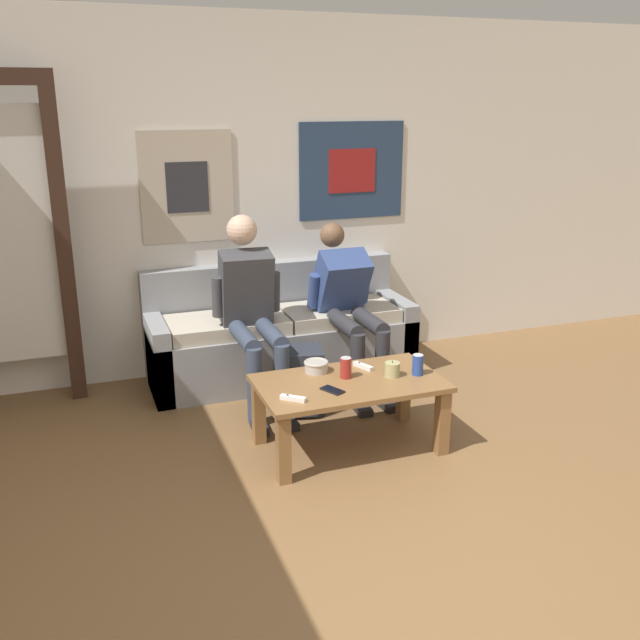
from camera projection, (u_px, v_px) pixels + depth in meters
name	position (u px, v px, depth m)	size (l,w,h in m)	color
ground_plane	(413.00, 609.00, 2.90)	(18.00, 18.00, 0.00)	brown
wall_back	(233.00, 199.00, 5.15)	(10.00, 0.07, 2.55)	white
couch	(281.00, 338.00, 5.23)	(1.92, 0.65, 0.81)	gray
coffee_table	(349.00, 393.00, 4.12)	(1.07, 0.60, 0.43)	olive
person_seated_adult	(251.00, 305.00, 4.69)	(0.47, 0.87, 1.24)	#384256
person_seated_teen	(347.00, 301.00, 4.98)	(0.47, 0.99, 1.12)	#2D2D33
backpack	(299.00, 382.00, 4.65)	(0.36, 0.34, 0.43)	#282D38
ceramic_bowl	(316.00, 366.00, 4.22)	(0.15, 0.15, 0.07)	#B7B2A8
pillar_candle	(392.00, 369.00, 4.15)	(0.09, 0.09, 0.10)	tan
drink_can_blue	(418.00, 365.00, 4.17)	(0.07, 0.07, 0.12)	#28479E
drink_can_red	(346.00, 368.00, 4.12)	(0.07, 0.07, 0.12)	maroon
game_controller_near_left	(363.00, 366.00, 4.28)	(0.09, 0.15, 0.03)	white
game_controller_near_right	(293.00, 398.00, 3.83)	(0.13, 0.12, 0.03)	white
cell_phone	(332.00, 390.00, 3.95)	(0.12, 0.15, 0.01)	black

